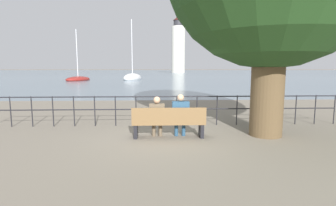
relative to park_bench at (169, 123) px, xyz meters
name	(u,v)px	position (x,y,z in m)	size (l,w,h in m)	color
ground_plane	(169,137)	(0.00, 0.07, -0.44)	(1000.00, 1000.00, 0.00)	gray
harbor_water	(157,72)	(0.00, 159.00, -0.44)	(600.00, 300.00, 0.01)	slate
park_bench	(169,123)	(0.00, 0.00, 0.00)	(2.10, 0.45, 0.90)	brown
seated_person_left	(157,115)	(-0.34, 0.08, 0.22)	(0.43, 0.35, 1.20)	brown
seated_person_right	(180,114)	(0.34, 0.08, 0.25)	(0.49, 0.35, 1.26)	navy
promenade_railing	(167,106)	(0.00, 1.68, 0.25)	(12.12, 0.04, 1.05)	black
sailboat_1	(132,78)	(-4.52, 38.15, -0.07)	(3.85, 6.41, 10.67)	white
sailboat_2	(78,79)	(-13.18, 36.08, -0.20)	(4.26, 5.86, 8.48)	maroon
harbor_lighthouse	(178,47)	(9.60, 114.44, 11.41)	(6.12, 6.12, 25.49)	silver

